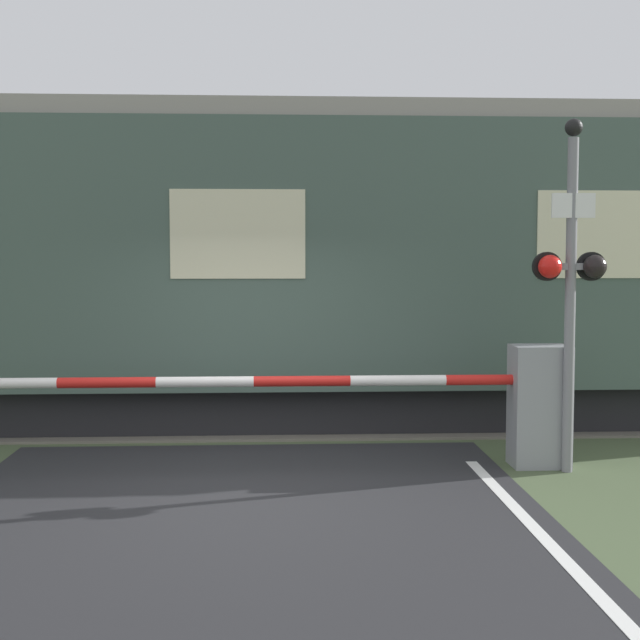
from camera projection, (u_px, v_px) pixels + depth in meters
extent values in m
plane|color=#475638|center=(244.00, 491.00, 8.52)|extent=(80.00, 80.00, 0.00)
cube|color=#666056|center=(254.00, 417.00, 12.34)|extent=(36.00, 3.20, 0.03)
cube|color=#595451|center=(252.00, 422.00, 11.62)|extent=(36.00, 0.08, 0.10)
cube|color=#595451|center=(255.00, 404.00, 13.06)|extent=(36.00, 0.08, 0.10)
cube|color=black|center=(244.00, 397.00, 12.32)|extent=(14.77, 2.67, 0.60)
cube|color=#42564C|center=(243.00, 255.00, 12.17)|extent=(16.05, 3.15, 3.31)
cube|color=gray|center=(242.00, 123.00, 12.04)|extent=(15.73, 2.89, 0.24)
cube|color=beige|center=(602.00, 234.00, 10.80)|extent=(1.61, 0.02, 1.06)
cube|color=beige|center=(238.00, 234.00, 10.58)|extent=(1.61, 0.02, 1.06)
cube|color=gray|center=(539.00, 406.00, 9.50)|extent=(0.60, 0.44, 1.30)
cylinder|color=gray|center=(540.00, 379.00, 9.48)|extent=(0.16, 0.16, 0.18)
cylinder|color=red|center=(493.00, 380.00, 9.45)|extent=(1.01, 0.11, 0.11)
cylinder|color=white|center=(398.00, 380.00, 9.40)|extent=(1.01, 0.11, 0.11)
cylinder|color=red|center=(302.00, 381.00, 9.35)|extent=(1.01, 0.11, 0.11)
cylinder|color=white|center=(205.00, 382.00, 9.30)|extent=(1.01, 0.11, 0.11)
cylinder|color=red|center=(107.00, 383.00, 9.24)|extent=(1.01, 0.11, 0.11)
cylinder|color=white|center=(8.00, 383.00, 9.19)|extent=(1.01, 0.11, 0.11)
cylinder|color=gray|center=(570.00, 307.00, 9.17)|extent=(0.11, 0.11, 3.45)
cube|color=gray|center=(571.00, 266.00, 9.14)|extent=(0.59, 0.07, 0.07)
sphere|color=red|center=(550.00, 267.00, 9.08)|extent=(0.24, 0.24, 0.24)
sphere|color=black|center=(595.00, 267.00, 9.10)|extent=(0.24, 0.24, 0.24)
cylinder|color=black|center=(547.00, 266.00, 9.18)|extent=(0.30, 0.06, 0.30)
cylinder|color=black|center=(591.00, 266.00, 9.21)|extent=(0.30, 0.06, 0.30)
cube|color=white|center=(573.00, 205.00, 9.05)|extent=(0.45, 0.02, 0.25)
sphere|color=black|center=(574.00, 127.00, 9.03)|extent=(0.18, 0.18, 0.18)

